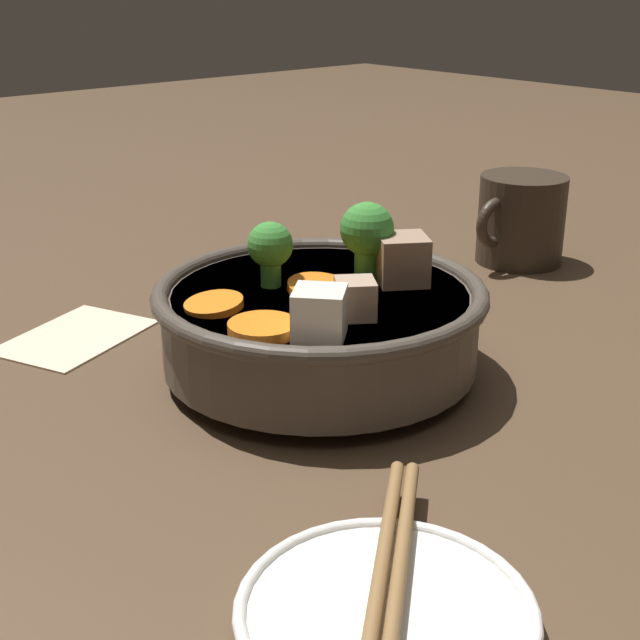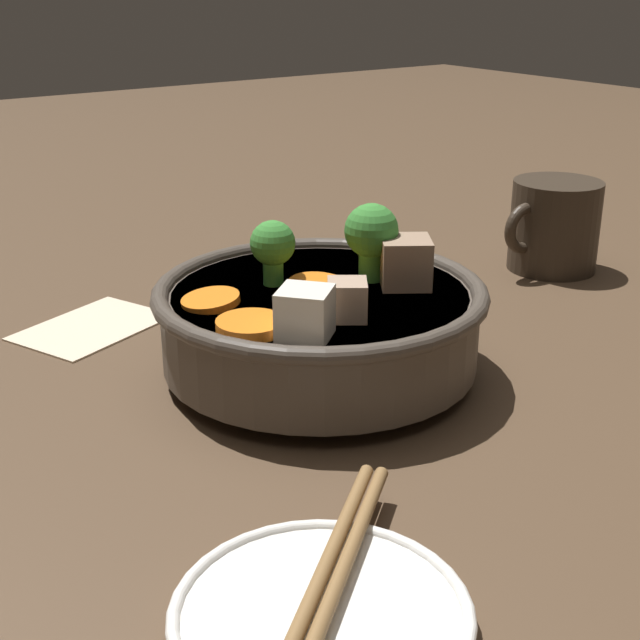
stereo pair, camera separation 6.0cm
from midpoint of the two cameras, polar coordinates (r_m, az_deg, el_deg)
name	(u,v)px [view 2 (the right image)]	position (r m, az deg, el deg)	size (l,w,h in m)	color
ground_plane	(320,374)	(0.62, 2.79, -3.54)	(3.00, 3.00, 0.00)	#4C3826
stirfry_bowl	(321,317)	(0.60, 2.91, 0.15)	(0.23, 0.23, 0.11)	#51473D
side_saucer	(321,617)	(0.40, 4.66, -18.59)	(0.13, 0.13, 0.01)	white
dark_mug	(553,226)	(0.86, 16.69, 5.78)	(0.10, 0.08, 0.08)	#33281E
napkin	(92,326)	(0.71, -12.07, -0.44)	(0.13, 0.11, 0.00)	beige
chopsticks_pair	(321,599)	(0.39, 4.70, -17.52)	(0.17, 0.14, 0.01)	olive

